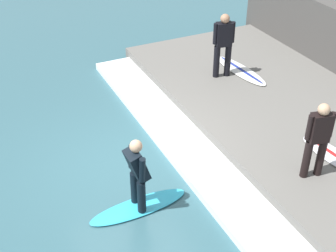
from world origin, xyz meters
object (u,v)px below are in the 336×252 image
(surfer_riding, at_px, (137,171))
(surfboard_waiting_far, at_px, (241,70))
(surfboard_riding, at_px, (139,207))
(surfboard_waiting_near, at_px, (334,156))
(surfer_waiting_near, at_px, (318,137))
(surfer_waiting_far, at_px, (223,42))

(surfer_riding, xyz_separation_m, surfboard_waiting_far, (4.36, 3.31, -0.47))
(surfboard_riding, distance_m, surfboard_waiting_near, 4.02)
(surfer_waiting_near, bearing_deg, surfer_waiting_far, 81.85)
(surfer_waiting_far, bearing_deg, surfer_waiting_near, -98.15)
(surfer_riding, bearing_deg, surfer_waiting_far, 41.51)
(surfboard_riding, height_order, surfer_waiting_near, surfer_waiting_near)
(surfer_riding, xyz_separation_m, surfboard_waiting_near, (3.94, -0.70, -0.47))
(surfer_waiting_near, distance_m, surfboard_waiting_far, 4.50)
(surfer_waiting_far, height_order, surfboard_waiting_far, surfer_waiting_far)
(surfer_riding, bearing_deg, surfboard_riding, 82.87)
(surfboard_riding, xyz_separation_m, surfer_waiting_far, (3.76, 3.32, 1.28))
(surfer_waiting_near, height_order, surfboard_waiting_far, surfer_waiting_near)
(surfboard_riding, relative_size, surfboard_waiting_near, 1.17)
(surfboard_waiting_far, bearing_deg, surfer_waiting_far, 178.29)
(surfer_riding, bearing_deg, surfboard_waiting_far, 37.18)
(surfer_waiting_near, relative_size, surfer_waiting_far, 0.93)
(surfboard_waiting_far, bearing_deg, surfer_waiting_near, -105.95)
(surfboard_waiting_near, xyz_separation_m, surfboard_waiting_far, (0.42, 4.01, 0.00))
(surfer_riding, relative_size, surfboard_waiting_near, 0.89)
(surfer_waiting_near, distance_m, surfer_waiting_far, 4.31)
(surfer_riding, relative_size, surfer_waiting_far, 0.87)
(surfer_waiting_far, distance_m, surfboard_waiting_far, 1.10)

